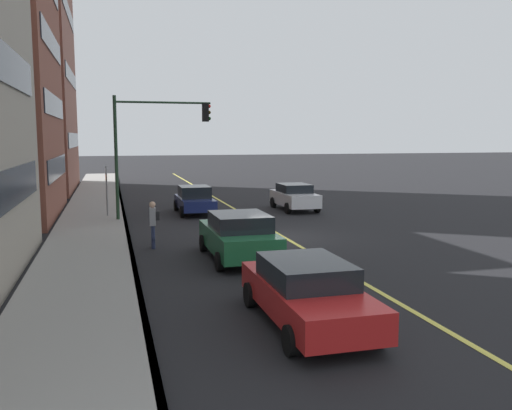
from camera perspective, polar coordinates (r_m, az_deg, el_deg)
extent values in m
plane|color=black|center=(22.45, 2.92, -3.39)|extent=(200.00, 200.00, 0.00)
cube|color=gray|center=(21.38, -17.24, -4.04)|extent=(80.00, 3.19, 0.15)
cube|color=slate|center=(21.37, -13.17, -3.91)|extent=(80.00, 0.16, 0.15)
cube|color=#D8CC4C|center=(22.44, 2.92, -3.38)|extent=(80.00, 0.16, 0.01)
cube|color=#262D38|center=(30.32, -20.15, 3.75)|extent=(9.55, 0.06, 1.10)
cube|color=#262D38|center=(30.32, -20.41, 9.73)|extent=(9.55, 0.06, 1.10)
cube|color=#262D38|center=(30.65, -20.68, 15.64)|extent=(9.55, 0.06, 1.10)
cube|color=#262D38|center=(44.89, -18.62, 6.48)|extent=(11.52, 0.06, 1.10)
cube|color=#262D38|center=(45.11, -18.87, 12.60)|extent=(11.52, 0.06, 1.10)
cube|color=#262D38|center=(45.85, -19.13, 18.59)|extent=(11.52, 0.06, 1.10)
cube|color=#1E6038|center=(18.39, -1.87, -3.62)|extent=(4.56, 1.94, 0.75)
cube|color=black|center=(18.06, -1.71, -1.76)|extent=(2.25, 1.78, 0.54)
cylinder|color=black|center=(19.73, -5.56, -4.01)|extent=(0.60, 0.22, 0.60)
cylinder|color=black|center=(20.13, -0.22, -3.75)|extent=(0.60, 0.22, 0.60)
cylinder|color=black|center=(16.84, -3.84, -5.95)|extent=(0.60, 0.22, 0.60)
cylinder|color=black|center=(17.29, 2.36, -5.58)|extent=(0.60, 0.22, 0.60)
cube|color=red|center=(12.13, 5.38, -9.63)|extent=(4.69, 1.81, 0.64)
cube|color=black|center=(12.05, 5.28, -6.93)|extent=(2.28, 1.67, 0.50)
cylinder|color=black|center=(13.38, -0.60, -9.41)|extent=(0.60, 0.22, 0.60)
cylinder|color=black|center=(13.91, 6.57, -8.80)|extent=(0.60, 0.22, 0.60)
cylinder|color=black|center=(10.57, 3.74, -14.03)|extent=(0.60, 0.22, 0.60)
cylinder|color=black|center=(11.24, 12.55, -12.88)|extent=(0.60, 0.22, 0.60)
cube|color=silver|center=(30.67, 4.07, 0.69)|extent=(4.07, 1.73, 0.70)
cube|color=black|center=(30.67, 4.04, 1.79)|extent=(2.00, 1.59, 0.47)
cylinder|color=black|center=(29.76, 6.44, -0.22)|extent=(0.60, 0.22, 0.60)
cylinder|color=black|center=(29.18, 3.37, -0.34)|extent=(0.60, 0.22, 0.60)
cylinder|color=black|center=(32.25, 4.69, 0.37)|extent=(0.60, 0.22, 0.60)
cylinder|color=black|center=(31.72, 1.83, 0.28)|extent=(0.60, 0.22, 0.60)
cube|color=navy|center=(29.43, -6.47, 0.26)|extent=(4.18, 1.71, 0.57)
cube|color=black|center=(29.38, -6.49, 1.40)|extent=(1.90, 1.57, 0.61)
cylinder|color=black|center=(30.71, -8.39, -0.02)|extent=(0.60, 0.22, 0.60)
cylinder|color=black|center=(30.95, -5.32, 0.08)|extent=(0.60, 0.22, 0.60)
cylinder|color=black|center=(28.00, -7.73, -0.71)|extent=(0.60, 0.22, 0.60)
cylinder|color=black|center=(28.26, -4.37, -0.59)|extent=(0.60, 0.22, 0.60)
cylinder|color=#262D4C|center=(20.39, -10.76, -3.35)|extent=(0.15, 0.15, 0.87)
cylinder|color=#262D4C|center=(20.62, -10.76, -3.24)|extent=(0.15, 0.15, 0.87)
cube|color=gray|center=(20.38, -10.81, -1.19)|extent=(0.43, 0.26, 0.65)
sphere|color=tan|center=(20.32, -10.84, 0.04)|extent=(0.24, 0.24, 0.24)
cube|color=black|center=(20.37, -10.33, -1.09)|extent=(0.27, 0.18, 0.34)
cylinder|color=#1E3823|center=(26.85, -14.48, 4.64)|extent=(0.16, 0.16, 6.06)
cylinder|color=#1E3823|center=(27.00, -9.71, 10.58)|extent=(0.10, 4.59, 0.10)
cube|color=black|center=(27.26, -5.34, 9.67)|extent=(0.28, 0.30, 0.90)
sphere|color=red|center=(27.30, -4.97, 10.30)|extent=(0.18, 0.18, 0.18)
sphere|color=#392905|center=(27.29, -4.96, 9.67)|extent=(0.18, 0.18, 0.18)
sphere|color=black|center=(27.28, -4.96, 9.04)|extent=(0.18, 0.18, 0.18)
cylinder|color=slate|center=(28.38, -15.42, 1.28)|extent=(0.08, 0.08, 2.65)
cube|color=white|center=(28.29, -15.54, 3.55)|extent=(0.60, 0.02, 0.20)
cube|color=#DB5919|center=(28.31, -15.51, 2.84)|extent=(0.44, 0.02, 0.28)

